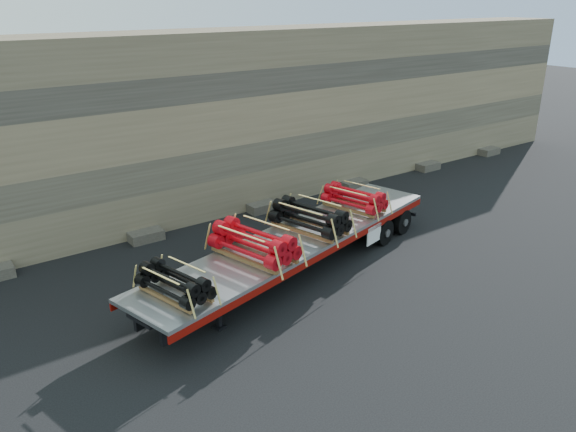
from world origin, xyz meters
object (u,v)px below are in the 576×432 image
bundle_midrear (310,218)px  bundle_midfront (254,243)px  bundle_front (175,284)px  bundle_rear (354,199)px  trailer (297,254)px

bundle_midrear → bundle_midfront: bearing=180.0°
bundle_midrear → bundle_front: bearing=-180.0°
bundle_midrear → bundle_rear: size_ratio=1.14×
trailer → bundle_midfront: bearing=180.0°
bundle_front → bundle_midrear: 5.46m
bundle_front → bundle_midfront: size_ratio=0.79×
bundle_rear → bundle_front: bearing=180.0°
bundle_front → bundle_midrear: bundle_midrear is taller
trailer → bundle_midrear: size_ratio=4.92×
trailer → bundle_front: bearing=180.0°
trailer → bundle_midrear: (0.63, 0.16, 1.03)m
bundle_midfront → bundle_midrear: bundle_midfront is taller
bundle_midfront → bundle_midrear: (2.51, 0.64, -0.01)m
trailer → bundle_front: size_ratio=6.02×
bundle_front → bundle_midfront: bundle_midfront is taller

